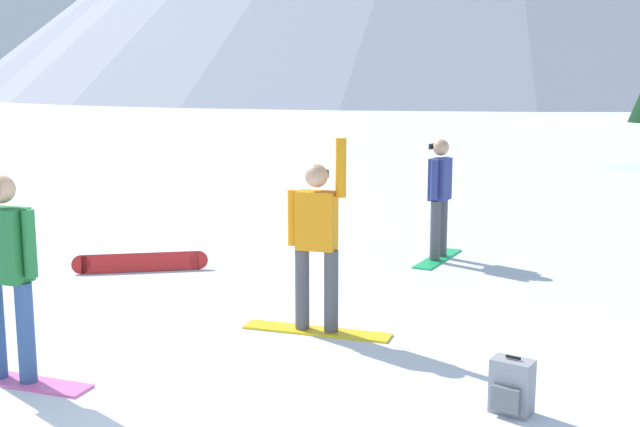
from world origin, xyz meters
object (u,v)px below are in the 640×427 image
Objects in this scene: backpack_grey at (511,387)px; snowboarder_foreground at (7,271)px; loose_snowboard_near_left at (141,262)px; snowboarder_midground at (317,242)px; snowboarder_background at (440,196)px.

snowboarder_foreground is at bearing -170.02° from backpack_grey.
backpack_grey is (5.34, -3.19, 0.08)m from loose_snowboard_near_left.
snowboarder_midground is at bearing 46.25° from snowboarder_foreground.
loose_snowboard_near_left is 6.22m from backpack_grey.
snowboarder_midground reaches higher than loose_snowboard_near_left.
loose_snowboard_near_left is (-3.22, 1.76, -0.84)m from snowboarder_midground.
snowboarder_foreground reaches higher than loose_snowboard_near_left.
loose_snowboard_near_left is (-1.14, 3.93, -0.88)m from snowboarder_foreground.
snowboarder_background is at bearing 106.12° from backpack_grey.
backpack_grey is (1.52, -5.26, -0.74)m from snowboarder_background.
snowboarder_midground is (2.08, 2.17, -0.03)m from snowboarder_foreground.
snowboarder_midground is 3.76m from loose_snowboard_near_left.
loose_snowboard_near_left is (-3.82, -2.07, -0.83)m from snowboarder_background.
snowboarder_background is 3.81× the size of backpack_grey.
snowboarder_midground is 3.88m from snowboarder_background.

